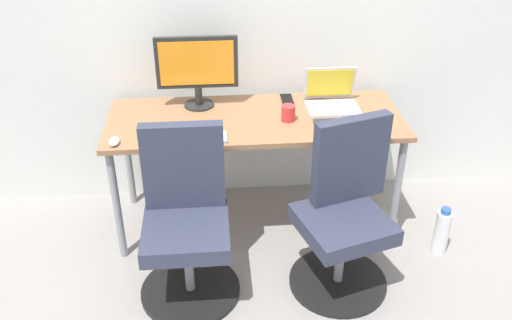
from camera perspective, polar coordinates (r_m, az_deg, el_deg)
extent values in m
plane|color=gray|center=(3.63, -0.07, -6.19)|extent=(5.28, 5.28, 0.00)
cube|color=silver|center=(3.42, -0.68, 15.83)|extent=(4.40, 0.04, 2.60)
cube|color=#996B47|center=(3.24, -0.08, 4.19)|extent=(1.72, 0.65, 0.03)
cylinder|color=gray|center=(3.24, -14.13, -4.60)|extent=(0.04, 0.04, 0.72)
cylinder|color=gray|center=(3.36, 14.27, -3.24)|extent=(0.04, 0.04, 0.72)
cylinder|color=gray|center=(3.70, -13.04, 0.35)|extent=(0.04, 0.04, 0.72)
cylinder|color=gray|center=(3.80, 11.82, 1.39)|extent=(0.04, 0.04, 0.72)
cylinder|color=black|center=(3.14, -6.73, -13.14)|extent=(0.54, 0.54, 0.03)
cylinder|color=gray|center=(3.01, -6.94, -10.60)|extent=(0.05, 0.05, 0.34)
cube|color=#33384C|center=(2.88, -7.21, -7.38)|extent=(0.44, 0.44, 0.09)
cube|color=#33384C|center=(2.87, -7.48, -0.61)|extent=(0.42, 0.07, 0.48)
cylinder|color=black|center=(3.20, 8.38, -12.23)|extent=(0.54, 0.54, 0.03)
cylinder|color=gray|center=(3.08, 8.64, -9.71)|extent=(0.05, 0.05, 0.34)
cube|color=#33384C|center=(2.95, 8.96, -6.52)|extent=(0.55, 0.55, 0.09)
cube|color=#33384C|center=(2.94, 9.69, 0.06)|extent=(0.42, 0.19, 0.48)
cylinder|color=white|center=(3.48, 18.53, -7.06)|extent=(0.09, 0.09, 0.28)
cylinder|color=#2D59B2|center=(3.39, 18.96, -4.98)|extent=(0.06, 0.06, 0.03)
cylinder|color=#262626|center=(3.40, -5.87, 5.68)|extent=(0.18, 0.18, 0.01)
cylinder|color=#262626|center=(3.37, -5.92, 6.62)|extent=(0.04, 0.04, 0.11)
cube|color=#262626|center=(3.29, -6.12, 9.95)|extent=(0.48, 0.03, 0.31)
cube|color=orange|center=(3.28, -6.12, 9.85)|extent=(0.43, 0.00, 0.26)
cube|color=silver|center=(3.35, 7.91, 5.26)|extent=(0.31, 0.22, 0.02)
cube|color=silver|center=(3.42, 7.60, 7.88)|extent=(0.31, 0.05, 0.21)
cube|color=yellow|center=(3.42, 7.63, 7.86)|extent=(0.28, 0.03, 0.18)
cube|color=#B7B7B7|center=(3.01, -6.22, 2.23)|extent=(0.34, 0.12, 0.02)
cube|color=#2D2D2D|center=(3.18, 9.09, 3.70)|extent=(0.34, 0.12, 0.02)
ellipsoid|color=silver|center=(3.02, -11.24, 2.02)|extent=(0.06, 0.10, 0.03)
ellipsoid|color=silver|center=(3.04, -14.39, 1.87)|extent=(0.06, 0.10, 0.03)
cylinder|color=red|center=(3.19, 3.34, 4.84)|extent=(0.08, 0.08, 0.09)
cylinder|color=slate|center=(3.51, 6.54, 7.35)|extent=(0.07, 0.07, 0.10)
cube|color=black|center=(3.46, 3.19, 6.28)|extent=(0.07, 0.14, 0.01)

